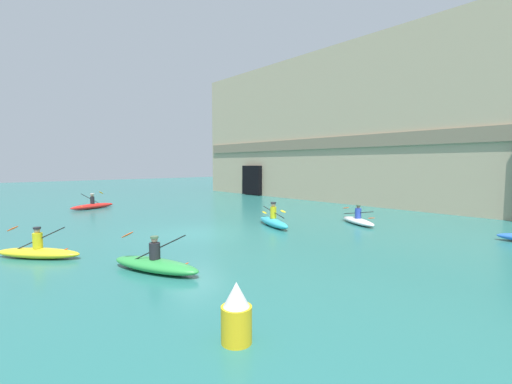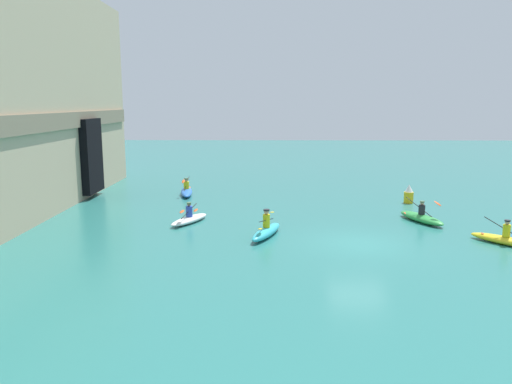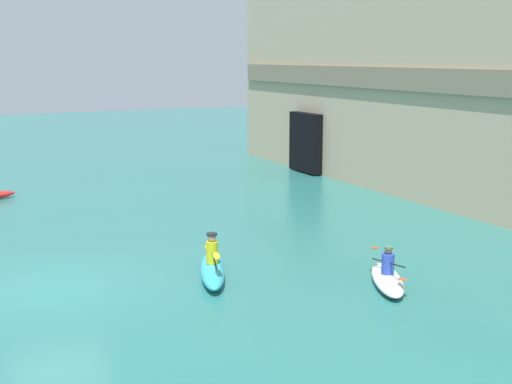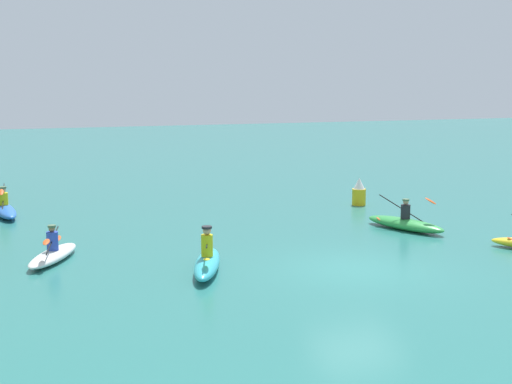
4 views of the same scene
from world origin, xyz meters
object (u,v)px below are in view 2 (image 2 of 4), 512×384
at_px(kayak_green, 421,217).
at_px(kayak_yellow, 506,240).
at_px(kayak_white, 189,219).
at_px(kayak_blue, 187,191).
at_px(marker_buoy, 409,194).
at_px(kayak_cyan, 266,231).

xyz_separation_m(kayak_green, kayak_yellow, (-4.11, -2.37, -0.01)).
relative_size(kayak_white, kayak_blue, 0.79).
xyz_separation_m(kayak_yellow, marker_buoy, (9.00, 1.64, 0.31)).
bearing_deg(kayak_cyan, kayak_white, 77.05).
bearing_deg(marker_buoy, kayak_cyan, 132.19).
xyz_separation_m(kayak_white, kayak_green, (0.42, -11.89, 0.02)).
bearing_deg(kayak_white, kayak_green, -60.80).
relative_size(kayak_cyan, kayak_white, 1.12).
bearing_deg(kayak_white, kayak_yellow, -77.32).
bearing_deg(kayak_white, marker_buoy, -39.99).
distance_m(kayak_cyan, kayak_blue, 11.67).
height_order(kayak_cyan, kayak_white, kayak_cyan).
bearing_deg(kayak_yellow, marker_buoy, -31.25).
distance_m(kayak_green, kayak_blue, 15.18).
xyz_separation_m(kayak_blue, kayak_yellow, (-11.52, -15.62, -0.02)).
relative_size(kayak_cyan, kayak_blue, 0.89).
relative_size(kayak_green, kayak_blue, 0.90).
height_order(kayak_yellow, marker_buoy, kayak_yellow).
bearing_deg(kayak_blue, kayak_yellow, 44.90).
distance_m(kayak_white, kayak_blue, 7.95).
xyz_separation_m(kayak_cyan, kayak_yellow, (-1.12, -10.34, -0.05)).
bearing_deg(marker_buoy, kayak_blue, 79.79).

